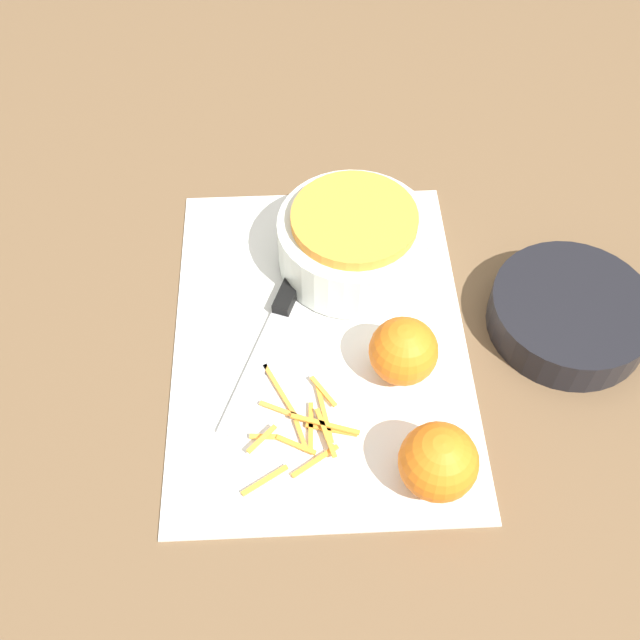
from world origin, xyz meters
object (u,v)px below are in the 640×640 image
object	(u,v)px
bowl_speckled	(353,239)
bowl_dark	(570,314)
knife	(286,300)
orange_right	(403,351)
orange_left	(438,462)

from	to	relation	value
bowl_speckled	bowl_dark	xyz separation A→B (m)	(0.11, 0.24, -0.02)
bowl_speckled	knife	world-z (taller)	bowl_speckled
orange_right	bowl_dark	bearing A→B (deg)	105.78
bowl_dark	orange_right	world-z (taller)	orange_right
knife	orange_right	world-z (taller)	orange_right
bowl_speckled	orange_right	world-z (taller)	bowl_speckled
orange_left	knife	bearing A→B (deg)	-147.84
bowl_speckled	knife	bearing A→B (deg)	-53.25
bowl_dark	knife	distance (m)	0.33
orange_right	knife	bearing A→B (deg)	-128.20
bowl_speckled	bowl_dark	distance (m)	0.27
knife	orange_left	world-z (taller)	orange_left
knife	orange_left	bearing A→B (deg)	53.09
bowl_dark	orange_left	size ratio (longest dim) A/B	2.33
bowl_dark	knife	world-z (taller)	bowl_dark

